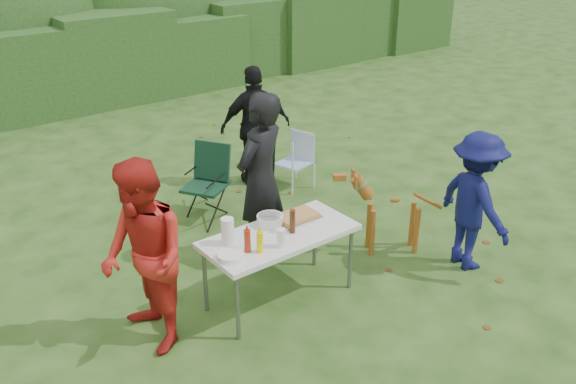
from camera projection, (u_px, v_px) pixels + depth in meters
ground at (288, 314)px, 5.87m from camera, size 80.00×80.00×0.00m
hedge_row at (24, 69)px, 11.25m from camera, size 22.00×1.40×1.70m
folding_table at (280, 238)px, 5.82m from camera, size 1.50×0.70×0.74m
person_cook at (261, 180)px, 6.41m from camera, size 0.81×0.67×1.90m
person_red_jacket at (144, 258)px, 5.14m from camera, size 0.70×0.88×1.74m
person_black_puffy at (256, 126)px, 8.36m from camera, size 1.06×0.72×1.67m
child at (475, 202)px, 6.38m from camera, size 0.77×1.09×1.52m
dog at (394, 212)px, 6.78m from camera, size 1.07×0.88×0.96m
camping_chair at (205, 183)px, 7.56m from camera, size 0.79×0.79×0.92m
lawn_chair at (294, 161)px, 8.41m from camera, size 0.56×0.56×0.77m
food_tray at (297, 218)px, 6.06m from camera, size 0.45×0.30×0.02m
focaccia_bread at (297, 216)px, 6.05m from camera, size 0.40×0.26×0.04m
mustard_bottle at (260, 242)px, 5.44m from camera, size 0.06×0.06×0.20m
ketchup_bottle at (247, 241)px, 5.45m from camera, size 0.06×0.06×0.22m
beer_bottle at (292, 221)px, 5.77m from camera, size 0.06×0.06×0.24m
paper_towel_roll at (228, 231)px, 5.57m from camera, size 0.12×0.12×0.26m
cup_stack at (281, 238)px, 5.53m from camera, size 0.08×0.08×0.18m
pasta_bowl at (270, 220)px, 5.94m from camera, size 0.26×0.26×0.10m
plate_stack at (230, 256)px, 5.37m from camera, size 0.24×0.24×0.05m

